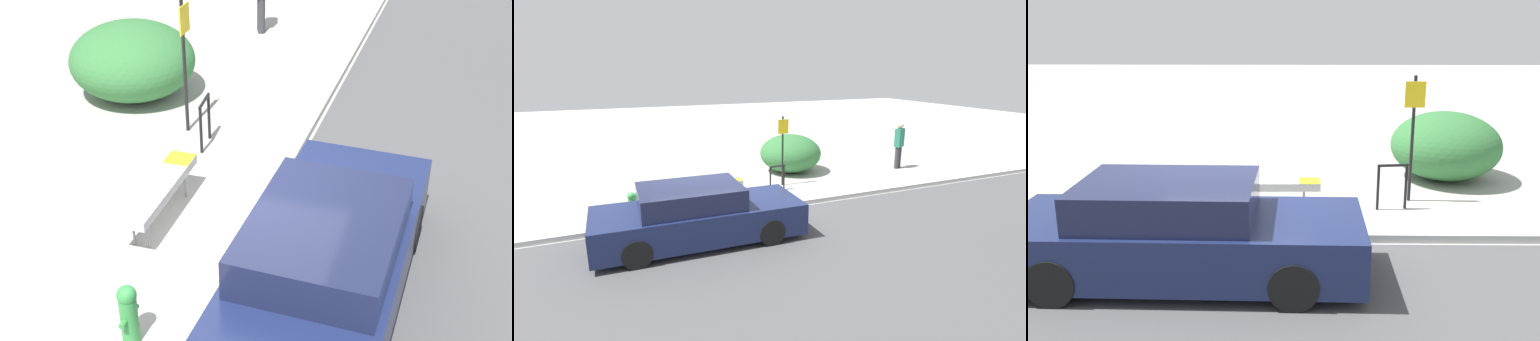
% 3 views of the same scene
% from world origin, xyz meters
% --- Properties ---
extents(ground_plane, '(60.00, 60.00, 0.00)m').
position_xyz_m(ground_plane, '(0.00, 0.00, 0.00)').
color(ground_plane, '#ADAAA3').
extents(road_strip, '(60.00, 10.00, 0.01)m').
position_xyz_m(road_strip, '(0.00, -5.15, 0.00)').
color(road_strip, '#4C4C4F').
rests_on(road_strip, ground_plane).
extents(curb, '(60.00, 0.20, 0.13)m').
position_xyz_m(curb, '(0.00, 0.00, 0.07)').
color(curb, '#B7B7B2').
rests_on(curb, ground_plane).
extents(bench, '(1.84, 0.43, 0.58)m').
position_xyz_m(bench, '(0.49, 1.26, 0.50)').
color(bench, gray).
rests_on(bench, ground_plane).
extents(bike_rack, '(0.55, 0.11, 0.83)m').
position_xyz_m(bike_rack, '(2.67, 1.46, 0.50)').
color(bike_rack, black).
rests_on(bike_rack, ground_plane).
extents(sign_post, '(0.36, 0.08, 2.30)m').
position_xyz_m(sign_post, '(3.07, 1.94, 1.38)').
color(sign_post, black).
rests_on(sign_post, ground_plane).
extents(fire_hydrant, '(0.36, 0.22, 0.77)m').
position_xyz_m(fire_hydrant, '(-1.77, 0.58, 0.41)').
color(fire_hydrant, '#338C3F').
rests_on(fire_hydrant, ground_plane).
extents(shrub_hedge, '(2.25, 2.32, 1.40)m').
position_xyz_m(shrub_hedge, '(4.09, 3.45, 0.70)').
color(shrub_hedge, '#337038').
rests_on(shrub_hedge, ground_plane).
extents(pedestrian, '(0.46, 0.37, 1.79)m').
position_xyz_m(pedestrian, '(8.15, 2.27, 0.96)').
color(pedestrian, '#333338').
rests_on(pedestrian, ground_plane).
extents(parked_car_near, '(4.63, 1.86, 1.32)m').
position_xyz_m(parked_car_near, '(-0.51, -1.27, 0.62)').
color(parked_car_near, black).
rests_on(parked_car_near, ground_plane).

